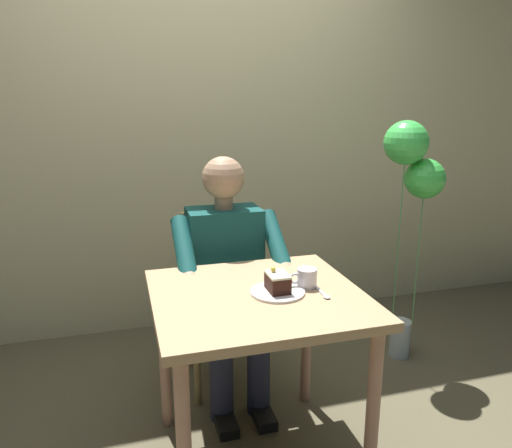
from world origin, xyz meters
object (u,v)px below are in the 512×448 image
dessert_spoon (323,294)px  balloon_display (412,184)px  chair (221,289)px  coffee_cup (306,278)px  seated_person (228,276)px  cake_slice (278,282)px  dining_table (258,319)px

dessert_spoon → balloon_display: size_ratio=0.10×
chair → coffee_cup: 0.77m
seated_person → cake_slice: (-0.07, 0.53, 0.16)m
chair → dessert_spoon: 0.85m
seated_person → dessert_spoon: seated_person is taller
chair → coffee_cup: bearing=106.7°
coffee_cup → balloon_display: bearing=-146.9°
seated_person → dessert_spoon: bearing=111.6°
chair → balloon_display: (-1.01, 0.16, 0.54)m
cake_slice → dessert_spoon: bearing=158.3°
chair → dessert_spoon: chair is taller
dining_table → dessert_spoon: 0.28m
coffee_cup → dining_table: bearing=1.8°
dining_table → coffee_cup: bearing=-178.2°
coffee_cup → dessert_spoon: bearing=110.2°
chair → seated_person: size_ratio=0.74×
seated_person → cake_slice: seated_person is taller
cake_slice → coffee_cup: cake_slice is taller
cake_slice → balloon_display: size_ratio=0.08×
chair → seated_person: (-0.00, 0.17, 0.14)m
seated_person → coffee_cup: 0.57m
coffee_cup → chair: bearing=-73.3°
seated_person → balloon_display: bearing=-178.9°
coffee_cup → dessert_spoon: size_ratio=0.80×
dessert_spoon → balloon_display: 1.03m
coffee_cup → dessert_spoon: (-0.03, 0.09, -0.04)m
chair → dessert_spoon: bearing=107.1°
dining_table → balloon_display: 1.21m
chair → seated_person: 0.22m
coffee_cup → balloon_display: 0.99m
chair → balloon_display: size_ratio=0.65×
cake_slice → coffee_cup: bearing=-168.7°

